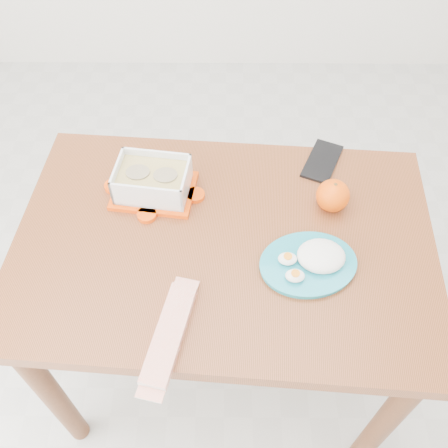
{
  "coord_description": "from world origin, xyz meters",
  "views": [
    {
      "loc": [
        0.2,
        -0.81,
        1.74
      ],
      "look_at": [
        0.19,
        -0.09,
        0.81
      ],
      "focal_mm": 40.0,
      "sensor_mm": 36.0,
      "label": 1
    }
  ],
  "objects_px": {
    "rice_plate": "(313,260)",
    "food_container": "(153,181)",
    "smartphone": "(322,161)",
    "dining_table": "(224,265)",
    "orange_fruit": "(333,196)"
  },
  "relations": [
    {
      "from": "rice_plate",
      "to": "food_container",
      "type": "bearing_deg",
      "value": 138.64
    },
    {
      "from": "smartphone",
      "to": "food_container",
      "type": "bearing_deg",
      "value": -142.18
    },
    {
      "from": "rice_plate",
      "to": "smartphone",
      "type": "distance_m",
      "value": 0.35
    },
    {
      "from": "food_container",
      "to": "rice_plate",
      "type": "distance_m",
      "value": 0.46
    },
    {
      "from": "rice_plate",
      "to": "smartphone",
      "type": "relative_size",
      "value": 1.71
    },
    {
      "from": "dining_table",
      "to": "food_container",
      "type": "bearing_deg",
      "value": 144.85
    },
    {
      "from": "rice_plate",
      "to": "smartphone",
      "type": "height_order",
      "value": "rice_plate"
    },
    {
      "from": "food_container",
      "to": "orange_fruit",
      "type": "height_order",
      "value": "food_container"
    },
    {
      "from": "dining_table",
      "to": "orange_fruit",
      "type": "xyz_separation_m",
      "value": [
        0.27,
        0.11,
        0.16
      ]
    },
    {
      "from": "orange_fruit",
      "to": "smartphone",
      "type": "height_order",
      "value": "orange_fruit"
    },
    {
      "from": "food_container",
      "to": "smartphone",
      "type": "bearing_deg",
      "value": 21.77
    },
    {
      "from": "dining_table",
      "to": "food_container",
      "type": "xyz_separation_m",
      "value": [
        -0.19,
        0.15,
        0.16
      ]
    },
    {
      "from": "orange_fruit",
      "to": "food_container",
      "type": "bearing_deg",
      "value": 174.32
    },
    {
      "from": "food_container",
      "to": "orange_fruit",
      "type": "xyz_separation_m",
      "value": [
        0.46,
        -0.05,
        -0.0
      ]
    },
    {
      "from": "dining_table",
      "to": "smartphone",
      "type": "height_order",
      "value": "smartphone"
    }
  ]
}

